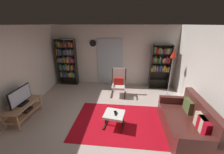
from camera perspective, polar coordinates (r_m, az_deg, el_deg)
ground_plane at (r=4.16m, az=-3.11°, el=-18.35°), size 7.02×7.02×0.00m
wall_back at (r=6.25m, az=0.77°, el=8.54°), size 5.60×0.06×2.60m
wall_left at (r=4.74m, az=-37.77°, el=0.03°), size 0.06×6.00×2.60m
wall_right at (r=4.07m, az=37.45°, el=-2.72°), size 0.06×6.00×2.60m
glass_door_panel at (r=6.26m, az=-0.93°, el=6.22°), size 1.10×0.01×2.00m
area_rug at (r=4.22m, az=3.54°, el=-17.69°), size 2.63×1.80×0.01m
tv_stand at (r=4.88m, az=-32.18°, el=-10.89°), size 0.51×1.12×0.50m
television at (r=4.69m, az=-33.15°, el=-6.76°), size 0.20×0.81×0.50m
bookshelf_near_tv at (r=6.59m, az=-17.82°, el=6.17°), size 0.83×0.30×2.03m
bookshelf_near_sofa at (r=6.18m, az=18.97°, el=5.16°), size 0.80×0.30×1.87m
leather_sofa at (r=4.12m, az=28.16°, el=-16.06°), size 0.89×1.74×0.90m
lounge_armchair at (r=5.46m, az=2.74°, el=-1.75°), size 0.56×0.65×1.02m
ottoman at (r=3.88m, az=0.89°, el=-15.45°), size 0.59×0.55×0.40m
tv_remote at (r=3.80m, az=1.73°, el=-14.82°), size 0.08×0.15×0.02m
cell_phone at (r=3.87m, az=1.37°, el=-14.14°), size 0.10×0.15×0.01m
floor_lamp_by_shelf at (r=5.47m, az=23.57°, el=7.11°), size 0.22×0.22×1.80m
wall_clock at (r=6.23m, az=-7.78°, el=13.45°), size 0.29×0.03×0.29m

